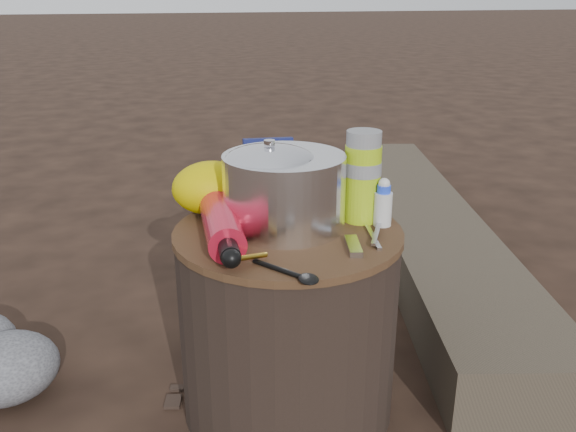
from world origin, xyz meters
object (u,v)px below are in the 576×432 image
object	(u,v)px
stump	(288,322)
thermos	(362,177)
camping_pot	(270,187)
travel_mug	(317,175)
fuel_bottle	(222,225)
log_main	(425,231)

from	to	relation	value
stump	thermos	xyz separation A→B (m)	(0.17, 0.01, 0.32)
camping_pot	thermos	distance (m)	0.21
camping_pot	travel_mug	bearing A→B (deg)	42.63
camping_pot	fuel_bottle	bearing A→B (deg)	-157.91
fuel_bottle	thermos	size ratio (longest dim) A/B	1.53
stump	log_main	distance (m)	1.04
log_main	camping_pot	distance (m)	1.14
fuel_bottle	travel_mug	world-z (taller)	travel_mug
thermos	stump	bearing A→B (deg)	-175.85
log_main	camping_pot	size ratio (longest dim) A/B	11.24
camping_pot	fuel_bottle	xyz separation A→B (m)	(-0.11, -0.05, -0.05)
log_main	thermos	distance (m)	1.02
stump	log_main	xyz separation A→B (m)	(0.75, 0.71, -0.14)
log_main	camping_pot	bearing A→B (deg)	-122.79
stump	fuel_bottle	world-z (taller)	fuel_bottle
fuel_bottle	thermos	distance (m)	0.33
travel_mug	camping_pot	bearing A→B (deg)	-137.37
log_main	fuel_bottle	bearing A→B (deg)	-124.80
stump	travel_mug	size ratio (longest dim) A/B	3.85
stump	log_main	world-z (taller)	stump
camping_pot	log_main	bearing A→B (deg)	41.46
camping_pot	travel_mug	world-z (taller)	camping_pot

